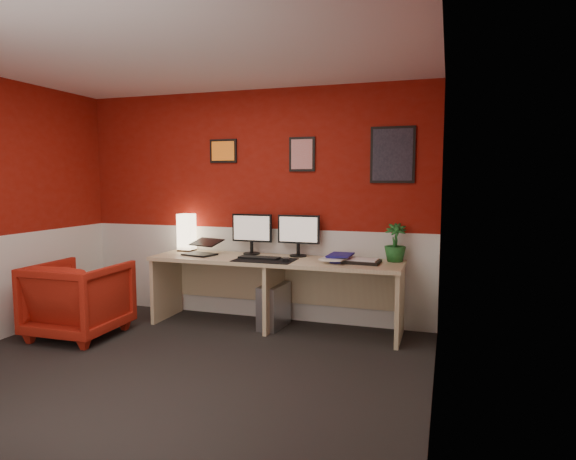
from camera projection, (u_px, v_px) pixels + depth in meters
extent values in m
cube|color=black|center=(169.00, 374.00, 3.90)|extent=(4.00, 3.50, 0.01)
cube|color=white|center=(161.00, 49.00, 3.65)|extent=(4.00, 3.50, 0.01)
cube|color=maroon|center=(252.00, 205.00, 5.43)|extent=(4.00, 0.01, 2.50)
cube|color=maroon|center=(437.00, 224.00, 3.16)|extent=(0.01, 3.50, 2.50)
cube|color=silver|center=(252.00, 273.00, 5.50)|extent=(4.00, 0.01, 1.00)
cube|color=silver|center=(433.00, 338.00, 3.24)|extent=(0.01, 3.50, 1.00)
cube|color=tan|center=(274.00, 293.00, 5.08)|extent=(2.60, 0.65, 0.73)
cube|color=#FFE5B2|center=(187.00, 233.00, 5.56)|extent=(0.16, 0.16, 0.40)
cube|color=black|center=(199.00, 245.00, 5.25)|extent=(0.38, 0.31, 0.22)
cube|color=black|center=(251.00, 228.00, 5.30)|extent=(0.45, 0.06, 0.58)
cube|color=black|center=(298.00, 229.00, 5.15)|extent=(0.45, 0.06, 0.58)
cube|color=black|center=(265.00, 260.00, 4.93)|extent=(0.60, 0.38, 0.01)
cube|color=black|center=(259.00, 258.00, 5.01)|extent=(0.42, 0.15, 0.02)
cube|color=black|center=(286.00, 259.00, 4.85)|extent=(0.08, 0.11, 0.03)
imported|color=navy|center=(329.00, 260.00, 4.87)|extent=(0.31, 0.36, 0.03)
imported|color=silver|center=(325.00, 258.00, 4.85)|extent=(0.28, 0.35, 0.02)
imported|color=navy|center=(329.00, 255.00, 4.87)|extent=(0.23, 0.31, 0.03)
cube|color=black|center=(362.00, 262.00, 4.76)|extent=(0.36, 0.27, 0.03)
imported|color=#19591E|center=(395.00, 243.00, 4.84)|extent=(0.23, 0.23, 0.38)
cube|color=#99999E|center=(274.00, 306.00, 5.13)|extent=(0.24, 0.47, 0.45)
imported|color=#AB2012|center=(79.00, 299.00, 4.83)|extent=(0.81, 0.83, 0.74)
cube|color=orange|center=(223.00, 151.00, 5.46)|extent=(0.32, 0.02, 0.26)
cube|color=red|center=(302.00, 154.00, 5.18)|extent=(0.28, 0.02, 0.36)
cube|color=black|center=(393.00, 155.00, 4.89)|extent=(0.44, 0.02, 0.56)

